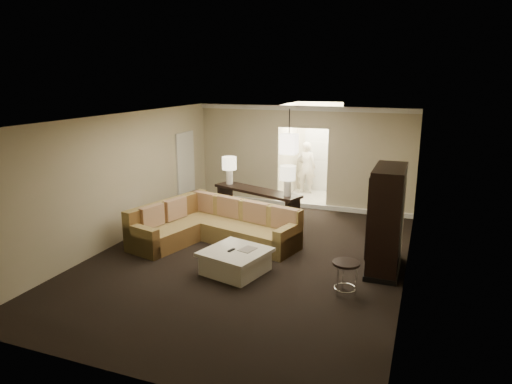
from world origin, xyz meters
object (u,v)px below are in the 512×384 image
at_px(coffee_table, 236,261).
at_px(armoire, 386,222).
at_px(sectional_sofa, 212,227).
at_px(console_table, 257,204).
at_px(person, 306,165).
at_px(drink_table, 346,271).

relative_size(coffee_table, armoire, 0.67).
relative_size(sectional_sofa, coffee_table, 2.63).
relative_size(console_table, armoire, 1.21).
bearing_deg(armoire, console_table, 153.19).
bearing_deg(coffee_table, armoire, 23.58).
relative_size(console_table, person, 1.35).
distance_m(coffee_table, drink_table, 2.08).
xyz_separation_m(sectional_sofa, console_table, (0.51, 1.43, 0.18)).
bearing_deg(armoire, coffee_table, -156.42).
height_order(sectional_sofa, person, person).
bearing_deg(sectional_sofa, coffee_table, -34.96).
bearing_deg(sectional_sofa, armoire, 11.65).
distance_m(console_table, drink_table, 3.92).
relative_size(sectional_sofa, armoire, 1.75).
xyz_separation_m(sectional_sofa, person, (0.79, 5.03, 0.53)).
bearing_deg(sectional_sofa, console_table, 84.78).
xyz_separation_m(coffee_table, console_table, (-0.60, 2.72, 0.32)).
height_order(console_table, drink_table, console_table).
height_order(sectional_sofa, console_table, console_table).
bearing_deg(coffee_table, drink_table, -3.90).
bearing_deg(console_table, coffee_table, -58.03).
height_order(coffee_table, drink_table, drink_table).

